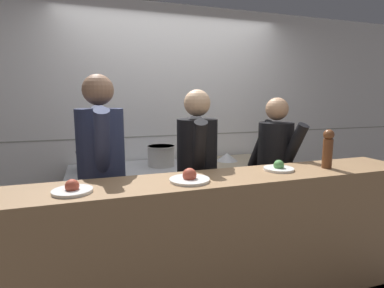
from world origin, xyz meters
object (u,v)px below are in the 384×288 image
(plated_dish_dessert, at_px, (279,168))
(chef_line, at_px, (274,172))
(stock_pot, at_px, (93,160))
(pepper_mill, at_px, (328,148))
(sauce_pot, at_px, (161,155))
(chef_sous, at_px, (197,177))
(oven_range, at_px, (129,210))
(plated_dish_main, at_px, (72,189))
(plated_dish_appetiser, at_px, (190,178))
(mixing_bowl_steel, at_px, (227,157))
(chef_head_cook, at_px, (102,176))

(plated_dish_dessert, distance_m, chef_line, 0.63)
(stock_pot, height_order, pepper_mill, pepper_mill)
(sauce_pot, xyz_separation_m, chef_sous, (0.16, -0.66, -0.08))
(oven_range, height_order, plated_dish_main, plated_dish_main)
(oven_range, distance_m, plated_dish_appetiser, 1.36)
(plated_dish_dessert, distance_m, chef_sous, 0.68)
(plated_dish_dessert, relative_size, pepper_mill, 0.75)
(stock_pot, xyz_separation_m, plated_dish_dessert, (1.32, -1.10, 0.08))
(chef_sous, bearing_deg, oven_range, 142.03)
(oven_range, distance_m, plated_dish_main, 1.41)
(stock_pot, xyz_separation_m, chef_sous, (0.83, -0.66, -0.07))
(sauce_pot, height_order, chef_line, chef_line)
(mixing_bowl_steel, height_order, plated_dish_appetiser, plated_dish_appetiser)
(chef_head_cook, xyz_separation_m, chef_sous, (0.77, -0.05, -0.06))
(pepper_mill, bearing_deg, sauce_pot, 131.68)
(sauce_pot, xyz_separation_m, plated_dish_appetiser, (-0.08, -1.19, 0.07))
(plated_dish_appetiser, bearing_deg, mixing_bowl_steel, 55.34)
(plated_dish_main, relative_size, plated_dish_dessert, 1.02)
(pepper_mill, relative_size, chef_sous, 0.18)
(sauce_pot, bearing_deg, chef_head_cook, -134.78)
(chef_line, bearing_deg, chef_sous, 170.70)
(stock_pot, relative_size, sauce_pot, 1.06)
(plated_dish_main, relative_size, chef_head_cook, 0.13)
(sauce_pot, xyz_separation_m, chef_line, (0.96, -0.60, -0.11))
(oven_range, xyz_separation_m, chef_line, (1.31, -0.58, 0.44))
(chef_sous, bearing_deg, chef_line, 19.10)
(oven_range, xyz_separation_m, stock_pot, (-0.32, 0.01, 0.55))
(mixing_bowl_steel, distance_m, chef_sous, 0.90)
(chef_head_cook, xyz_separation_m, chef_line, (1.57, 0.01, -0.10))
(oven_range, bearing_deg, plated_dish_dessert, -47.83)
(plated_dish_dessert, bearing_deg, stock_pot, 140.07)
(oven_range, distance_m, pepper_mill, 1.96)
(sauce_pot, distance_m, mixing_bowl_steel, 0.76)
(stock_pot, height_order, mixing_bowl_steel, stock_pot)
(chef_sous, bearing_deg, plated_dish_appetiser, -100.00)
(stock_pot, height_order, plated_dish_appetiser, plated_dish_appetiser)
(pepper_mill, bearing_deg, chef_line, 97.62)
(plated_dish_appetiser, bearing_deg, chef_head_cook, 132.60)
(stock_pot, bearing_deg, plated_dish_appetiser, -63.27)
(oven_range, distance_m, chef_line, 1.50)
(oven_range, distance_m, chef_sous, 0.95)
(oven_range, relative_size, chef_head_cook, 0.65)
(plated_dish_main, relative_size, chef_sous, 0.14)
(oven_range, bearing_deg, plated_dish_main, -110.38)
(plated_dish_main, distance_m, chef_head_cook, 0.62)
(sauce_pot, bearing_deg, chef_sous, -76.46)
(plated_dish_appetiser, distance_m, plated_dish_dessert, 0.73)
(chef_head_cook, height_order, chef_sous, chef_head_cook)
(pepper_mill, xyz_separation_m, chef_line, (-0.08, 0.57, -0.32))
(plated_dish_main, bearing_deg, mixing_bowl_steel, 38.15)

